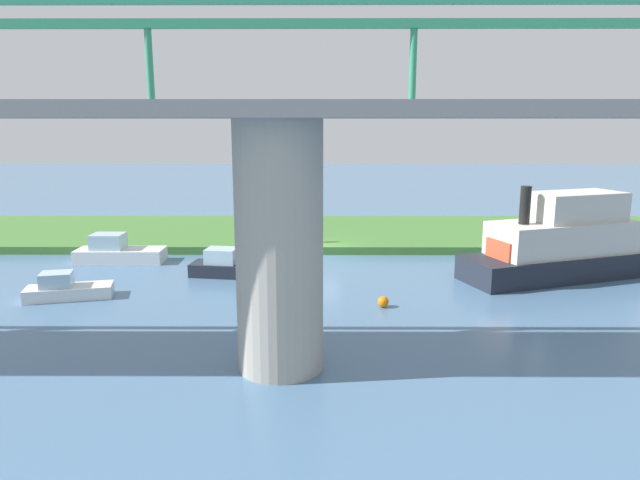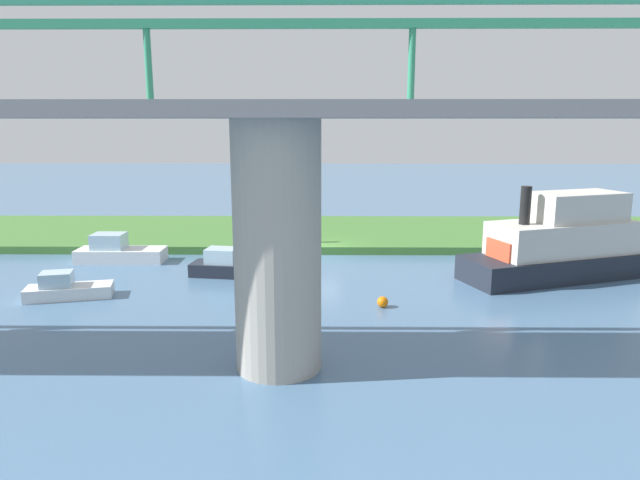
# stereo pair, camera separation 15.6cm
# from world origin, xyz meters

# --- Properties ---
(ground_plane) EXTENTS (160.00, 160.00, 0.00)m
(ground_plane) POSITION_xyz_m (0.00, 0.00, 0.00)
(ground_plane) COLOR #4C7093
(grassy_bank) EXTENTS (80.00, 12.00, 0.50)m
(grassy_bank) POSITION_xyz_m (0.00, -6.00, 0.25)
(grassy_bank) COLOR #427533
(grassy_bank) RESTS_ON ground
(bridge_pylon) EXTENTS (2.86, 2.86, 8.27)m
(bridge_pylon) POSITION_xyz_m (1.25, 16.57, 4.14)
(bridge_pylon) COLOR #9E998E
(bridge_pylon) RESTS_ON ground
(bridge_span) EXTENTS (62.76, 4.30, 3.25)m
(bridge_span) POSITION_xyz_m (1.25, 16.55, 8.77)
(bridge_span) COLOR slate
(bridge_span) RESTS_ON bridge_pylon
(person_on_bank) EXTENTS (0.40, 0.40, 1.39)m
(person_on_bank) POSITION_xyz_m (0.50, -1.44, 1.20)
(person_on_bank) COLOR #2D334C
(person_on_bank) RESTS_ON grassy_bank
(mooring_post) EXTENTS (0.20, 0.20, 0.72)m
(mooring_post) POSITION_xyz_m (3.20, -1.92, 0.86)
(mooring_post) COLOR brown
(mooring_post) RESTS_ON grassy_bank
(motorboat_white) EXTENTS (10.28, 6.27, 4.98)m
(motorboat_white) POSITION_xyz_m (-12.65, 5.14, 1.85)
(motorboat_white) COLOR #1E232D
(motorboat_white) RESTS_ON ground
(skiff_small) EXTENTS (4.08, 2.24, 1.29)m
(skiff_small) POSITION_xyz_m (11.90, 8.98, 0.46)
(skiff_small) COLOR white
(skiff_small) RESTS_ON ground
(pontoon_yellow) EXTENTS (4.67, 2.23, 1.50)m
(pontoon_yellow) POSITION_xyz_m (4.83, 4.90, 0.53)
(pontoon_yellow) COLOR #1E232D
(pontoon_yellow) RESTS_ON ground
(houseboat_blue) EXTENTS (5.12, 1.86, 1.70)m
(houseboat_blue) POSITION_xyz_m (12.00, 1.83, 0.61)
(houseboat_blue) COLOR white
(houseboat_blue) RESTS_ON ground
(marker_buoy) EXTENTS (0.50, 0.50, 0.50)m
(marker_buoy) POSITION_xyz_m (-2.89, 10.21, 0.25)
(marker_buoy) COLOR orange
(marker_buoy) RESTS_ON ground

